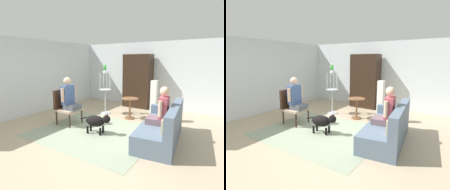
% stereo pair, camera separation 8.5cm
% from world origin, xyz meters
% --- Properties ---
extents(ground_plane, '(7.54, 7.54, 0.00)m').
position_xyz_m(ground_plane, '(0.00, 0.00, 0.00)').
color(ground_plane, tan).
extents(back_wall, '(6.45, 0.12, 2.53)m').
position_xyz_m(back_wall, '(0.00, 3.20, 1.26)').
color(back_wall, silver).
rests_on(back_wall, ground).
extents(left_wall, '(0.12, 6.89, 2.53)m').
position_xyz_m(left_wall, '(-2.99, 0.30, 1.26)').
color(left_wall, silver).
rests_on(left_wall, ground).
extents(area_rug, '(3.02, 2.47, 0.01)m').
position_xyz_m(area_rug, '(-0.10, -0.23, 0.00)').
color(area_rug, gray).
rests_on(area_rug, ground).
extents(couch, '(1.03, 2.00, 0.86)m').
position_xyz_m(couch, '(1.52, 0.19, 0.30)').
color(couch, slate).
rests_on(couch, ground).
extents(armchair, '(0.61, 0.61, 1.00)m').
position_xyz_m(armchair, '(-1.26, -0.12, 0.56)').
color(armchair, '#382316').
rests_on(armchair, ground).
extents(person_on_couch, '(0.51, 0.54, 0.86)m').
position_xyz_m(person_on_couch, '(1.48, 0.15, 0.74)').
color(person_on_couch, '#68525D').
extents(person_on_armchair, '(0.45, 0.55, 0.90)m').
position_xyz_m(person_on_armchair, '(-1.10, -0.12, 0.82)').
color(person_on_armchair, '#4C515A').
extents(round_end_table, '(0.52, 0.52, 0.66)m').
position_xyz_m(round_end_table, '(0.14, 1.26, 0.43)').
color(round_end_table, brown).
rests_on(round_end_table, ground).
extents(dog, '(0.82, 0.37, 0.54)m').
position_xyz_m(dog, '(-0.01, -0.28, 0.33)').
color(dog, black).
rests_on(dog, ground).
extents(bird_cage_stand, '(0.40, 0.40, 1.50)m').
position_xyz_m(bird_cage_stand, '(-0.85, 1.33, 0.76)').
color(bird_cage_stand, silver).
rests_on(bird_cage_stand, ground).
extents(parrot, '(0.17, 0.10, 0.20)m').
position_xyz_m(parrot, '(-0.85, 1.33, 1.59)').
color(parrot, green).
rests_on(parrot, bird_cage_stand).
extents(column_lamp, '(0.20, 0.20, 1.24)m').
position_xyz_m(column_lamp, '(0.86, 1.41, 0.61)').
color(column_lamp, '#4C4742').
rests_on(column_lamp, ground).
extents(armoire_cabinet, '(1.06, 0.56, 2.05)m').
position_xyz_m(armoire_cabinet, '(-0.30, 2.79, 1.02)').
color(armoire_cabinet, black).
rests_on(armoire_cabinet, ground).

